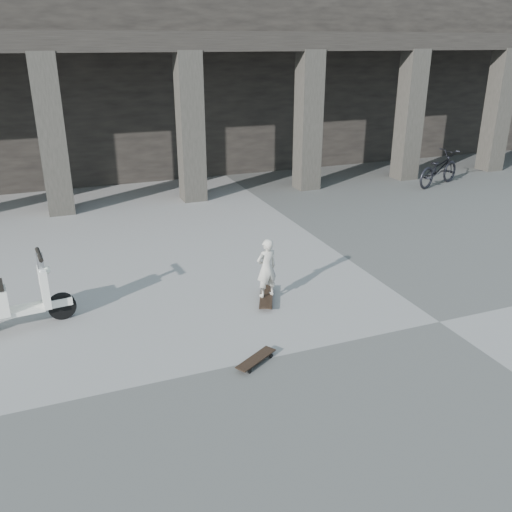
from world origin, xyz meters
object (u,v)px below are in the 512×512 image
object	(u,v)px
longboard	(266,297)
skateboard_spare	(256,359)
child	(267,268)
bicycle	(439,169)

from	to	relation	value
longboard	skateboard_spare	size ratio (longest dim) A/B	1.34
child	skateboard_spare	bearing A→B (deg)	54.07
longboard	skateboard_spare	world-z (taller)	longboard
longboard	child	world-z (taller)	child
skateboard_spare	bicycle	xyz separation A→B (m)	(8.94, 7.35, 0.46)
skateboard_spare	child	xyz separation A→B (m)	(0.89, 1.78, 0.55)
child	bicycle	bearing A→B (deg)	-154.75
skateboard_spare	longboard	bearing A→B (deg)	32.25
longboard	child	xyz separation A→B (m)	(0.00, -0.00, 0.54)
longboard	child	bearing A→B (deg)	-110.65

